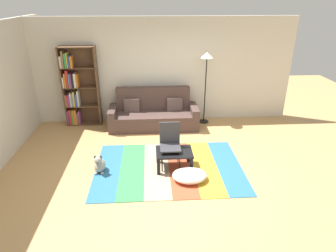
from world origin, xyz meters
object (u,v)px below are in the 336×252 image
dog (99,165)px  standing_lamp (207,65)px  coffee_table (174,154)px  tv_remote (175,150)px  pouf (190,175)px  folding_chair (170,141)px  bookshelf (76,89)px  couch (154,114)px

dog → standing_lamp: (2.45, 2.32, 1.40)m
coffee_table → tv_remote: bearing=70.0°
coffee_table → standing_lamp: size_ratio=0.38×
dog → pouf: bearing=-13.1°
pouf → dog: size_ratio=1.61×
tv_remote → folding_chair: (-0.08, 0.10, 0.15)m
dog → tv_remote: same height
pouf → tv_remote: 0.61m
coffee_table → folding_chair: size_ratio=0.79×
pouf → standing_lamp: size_ratio=0.34×
bookshelf → tv_remote: size_ratio=13.59×
couch → folding_chair: 1.97m
couch → dog: size_ratio=5.69×
bookshelf → coffee_table: size_ratio=2.88×
pouf → folding_chair: 0.79m
dog → standing_lamp: 3.66m
coffee_table → dog: bearing=-177.9°
folding_chair → coffee_table: bearing=-19.6°
bookshelf → pouf: bearing=-47.4°
pouf → tv_remote: bearing=116.4°
bookshelf → dog: bookshelf is taller
dog → tv_remote: bearing=3.4°
coffee_table → pouf: 0.55m
pouf → standing_lamp: bearing=74.7°
tv_remote → couch: bearing=67.7°
bookshelf → standing_lamp: bookshelf is taller
tv_remote → folding_chair: 0.19m
standing_lamp → coffee_table: bearing=-113.7°
tv_remote → standing_lamp: bearing=33.5°
couch → coffee_table: bearing=-80.0°
dog → bookshelf: bearing=109.8°
standing_lamp → tv_remote: 2.71m
bookshelf → tv_remote: (2.33, -2.32, -0.58)m
pouf → folding_chair: size_ratio=0.71×
folding_chair → bookshelf: bearing=176.6°
couch → dog: (-1.09, -2.12, -0.18)m
tv_remote → bookshelf: bearing=102.4°
bookshelf → standing_lamp: 3.37m
dog → folding_chair: size_ratio=0.44×
couch → pouf: (0.62, -2.52, -0.23)m
tv_remote → folding_chair: folding_chair is taller
standing_lamp → dog: bearing=-136.5°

